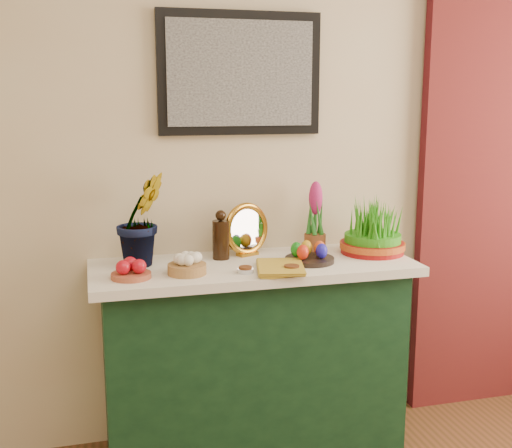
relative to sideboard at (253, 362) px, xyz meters
The scene contains 13 objects.
sideboard is the anchor object (origin of this frame).
tablecloth 0.45m from the sideboard, ahead, with size 1.40×0.55×0.04m, color silver.
hyacinth_green 0.87m from the sideboard, behind, with size 0.26×0.23×0.53m, color #267826.
apple_bowl 0.74m from the sideboard, 167.58° to the right, with size 0.17×0.17×0.08m.
garlic_basket 0.60m from the sideboard, 159.82° to the right, with size 0.18×0.18×0.09m.
vinegar_cruet 0.58m from the sideboard, 141.29° to the left, with size 0.08×0.08×0.22m.
mirror 0.60m from the sideboard, 87.16° to the left, with size 0.24×0.14×0.24m.
book 0.50m from the sideboard, 97.96° to the right, with size 0.17×0.25×0.03m, color gold.
spice_dish_left 0.51m from the sideboard, 115.05° to the right, with size 0.07×0.07×0.03m.
spice_dish_right 0.53m from the sideboard, 60.80° to the right, with size 0.08×0.08×0.03m.
egg_plate 0.55m from the sideboard, 13.61° to the right, with size 0.22×0.22×0.09m.
hyacinth_pink 0.71m from the sideboard, 20.72° to the left, with size 0.10×0.10×0.33m.
wheatgrass_sabzeh 0.81m from the sideboard, ahead, with size 0.30×0.30×0.24m.
Camera 1 is at (-0.79, -0.61, 1.60)m, focal length 45.00 mm.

